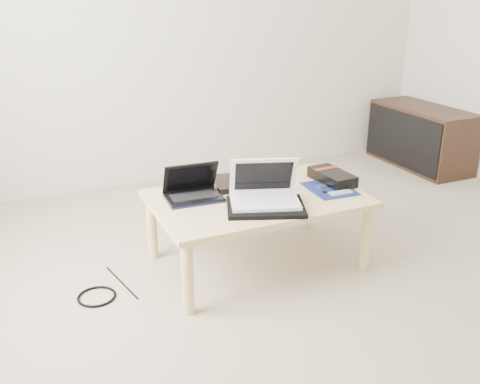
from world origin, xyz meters
name	(u,v)px	position (x,y,z in m)	size (l,w,h in m)	color
ground	(340,295)	(0.00, 0.00, 0.00)	(4.00, 4.00, 0.00)	#B7AA94
coffee_table	(257,205)	(-0.24, 0.47, 0.35)	(1.10, 0.70, 0.40)	#E5CC8A
media_cabinet	(420,137)	(1.77, 1.45, 0.25)	(0.41, 0.90, 0.50)	#361F16
book	(240,182)	(-0.25, 0.67, 0.42)	(0.33, 0.29, 0.03)	black
netbook	(193,191)	(-0.55, 0.58, 0.44)	(0.30, 0.22, 0.19)	black
tablet	(252,191)	(-0.24, 0.53, 0.41)	(0.28, 0.23, 0.01)	black
remote	(271,188)	(-0.13, 0.51, 0.41)	(0.11, 0.24, 0.02)	#ABACB0
neoprene_sleeve	(266,207)	(-0.27, 0.30, 0.41)	(0.38, 0.28, 0.02)	black
white_laptop	(264,192)	(-0.26, 0.35, 0.47)	(0.40, 0.34, 0.23)	white
motherboard	(330,189)	(0.17, 0.40, 0.40)	(0.24, 0.29, 0.01)	#0C1A53
gpu_box	(332,177)	(0.24, 0.49, 0.43)	(0.16, 0.30, 0.06)	black
cable_coil	(245,202)	(-0.34, 0.41, 0.41)	(0.09, 0.09, 0.01)	black
floor_cable_coil	(97,297)	(-1.11, 0.48, 0.01)	(0.19, 0.19, 0.01)	black
floor_cable_trail	(122,282)	(-0.97, 0.57, 0.00)	(0.01, 0.01, 0.39)	black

